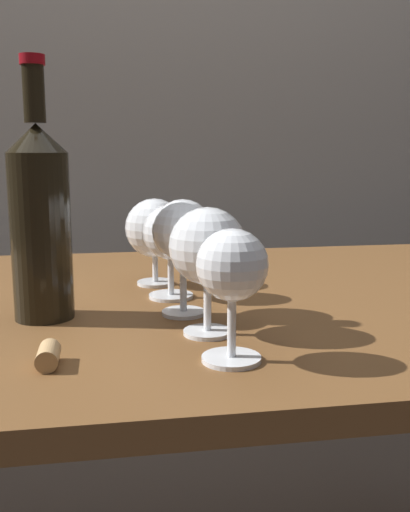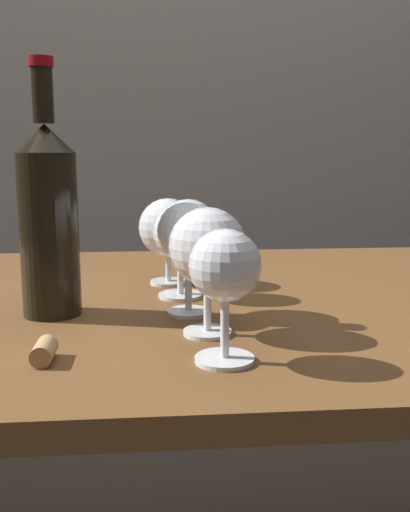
{
  "view_description": "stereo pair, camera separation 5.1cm",
  "coord_description": "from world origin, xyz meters",
  "px_view_note": "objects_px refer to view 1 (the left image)",
  "views": [
    {
      "loc": [
        -0.11,
        -0.82,
        0.93
      ],
      "look_at": [
        -0.0,
        -0.18,
        0.81
      ],
      "focal_mm": 40.77,
      "sensor_mm": 36.0,
      "label": 1
    },
    {
      "loc": [
        -0.06,
        -0.82,
        0.93
      ],
      "look_at": [
        -0.0,
        -0.18,
        0.81
      ],
      "focal_mm": 40.77,
      "sensor_mm": 36.0,
      "label": 2
    }
  ],
  "objects_px": {
    "wine_glass_merlot": "(205,247)",
    "cork": "(48,356)",
    "wine_glass_pinot": "(232,269)",
    "wine_bottle": "(40,218)",
    "wine_glass_cabernet": "(155,229)",
    "wine_glass_amber": "(170,235)",
    "wine_glass_rose": "(183,233)"
  },
  "relations": [
    {
      "from": "wine_bottle",
      "to": "wine_glass_pinot",
      "type": "bearing_deg",
      "value": -43.42
    },
    {
      "from": "wine_glass_merlot",
      "to": "wine_bottle",
      "type": "bearing_deg",
      "value": 151.96
    },
    {
      "from": "wine_glass_pinot",
      "to": "wine_bottle",
      "type": "height_order",
      "value": "wine_bottle"
    },
    {
      "from": "wine_glass_cabernet",
      "to": "wine_glass_pinot",
      "type": "bearing_deg",
      "value": -82.36
    },
    {
      "from": "wine_glass_merlot",
      "to": "wine_glass_rose",
      "type": "relative_size",
      "value": 0.99
    },
    {
      "from": "wine_glass_merlot",
      "to": "cork",
      "type": "bearing_deg",
      "value": -156.27
    },
    {
      "from": "wine_glass_amber",
      "to": "cork",
      "type": "height_order",
      "value": "wine_glass_amber"
    },
    {
      "from": "wine_glass_merlot",
      "to": "wine_glass_cabernet",
      "type": "height_order",
      "value": "wine_glass_merlot"
    },
    {
      "from": "wine_bottle",
      "to": "wine_glass_amber",
      "type": "bearing_deg",
      "value": 24.14
    },
    {
      "from": "wine_glass_rose",
      "to": "wine_glass_amber",
      "type": "height_order",
      "value": "wine_glass_rose"
    },
    {
      "from": "wine_glass_merlot",
      "to": "wine_glass_cabernet",
      "type": "bearing_deg",
      "value": 97.65
    },
    {
      "from": "wine_glass_merlot",
      "to": "cork",
      "type": "xyz_separation_m",
      "value": [
        -0.17,
        -0.07,
        -0.09
      ]
    },
    {
      "from": "wine_glass_amber",
      "to": "cork",
      "type": "xyz_separation_m",
      "value": [
        -0.15,
        -0.25,
        -0.08
      ]
    },
    {
      "from": "wine_glass_pinot",
      "to": "wine_glass_merlot",
      "type": "relative_size",
      "value": 0.92
    },
    {
      "from": "wine_glass_merlot",
      "to": "wine_glass_cabernet",
      "type": "relative_size",
      "value": 1.08
    },
    {
      "from": "wine_glass_cabernet",
      "to": "wine_glass_merlot",
      "type": "bearing_deg",
      "value": -82.35
    },
    {
      "from": "wine_glass_pinot",
      "to": "cork",
      "type": "height_order",
      "value": "wine_glass_pinot"
    },
    {
      "from": "wine_bottle",
      "to": "wine_glass_cabernet",
      "type": "bearing_deg",
      "value": 46.71
    },
    {
      "from": "wine_glass_cabernet",
      "to": "wine_bottle",
      "type": "xyz_separation_m",
      "value": [
        -0.15,
        -0.16,
        0.04
      ]
    },
    {
      "from": "cork",
      "to": "wine_glass_pinot",
      "type": "bearing_deg",
      "value": -4.9
    },
    {
      "from": "wine_glass_pinot",
      "to": "wine_glass_amber",
      "type": "height_order",
      "value": "same"
    },
    {
      "from": "wine_glass_pinot",
      "to": "wine_glass_amber",
      "type": "relative_size",
      "value": 1.01
    },
    {
      "from": "wine_glass_amber",
      "to": "wine_glass_pinot",
      "type": "bearing_deg",
      "value": -83.1
    },
    {
      "from": "wine_glass_pinot",
      "to": "wine_glass_amber",
      "type": "xyz_separation_m",
      "value": [
        -0.03,
        0.27,
        -0.0
      ]
    },
    {
      "from": "wine_glass_amber",
      "to": "wine_glass_cabernet",
      "type": "xyz_separation_m",
      "value": [
        -0.02,
        0.09,
        -0.0
      ]
    },
    {
      "from": "cork",
      "to": "wine_glass_amber",
      "type": "bearing_deg",
      "value": 59.38
    },
    {
      "from": "wine_bottle",
      "to": "wine_glass_rose",
      "type": "bearing_deg",
      "value": -4.75
    },
    {
      "from": "wine_glass_pinot",
      "to": "wine_glass_rose",
      "type": "relative_size",
      "value": 0.9
    },
    {
      "from": "wine_glass_rose",
      "to": "wine_bottle",
      "type": "relative_size",
      "value": 0.47
    },
    {
      "from": "wine_glass_cabernet",
      "to": "cork",
      "type": "height_order",
      "value": "wine_glass_cabernet"
    },
    {
      "from": "wine_glass_pinot",
      "to": "cork",
      "type": "bearing_deg",
      "value": 175.1
    },
    {
      "from": "wine_glass_rose",
      "to": "wine_glass_cabernet",
      "type": "bearing_deg",
      "value": 96.93
    }
  ]
}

